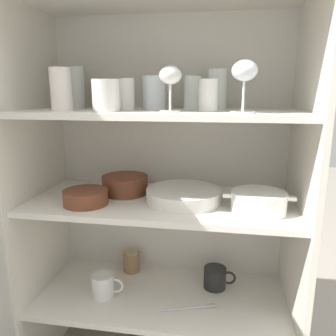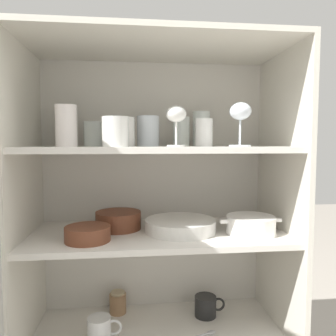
{
  "view_description": "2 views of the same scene",
  "coord_description": "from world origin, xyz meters",
  "px_view_note": "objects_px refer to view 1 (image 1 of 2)",
  "views": [
    {
      "loc": [
        0.2,
        -0.87,
        1.04
      ],
      "look_at": [
        0.02,
        0.25,
        0.78
      ],
      "focal_mm": 35.0,
      "sensor_mm": 36.0,
      "label": 1
    },
    {
      "loc": [
        -0.09,
        -0.96,
        1.0
      ],
      "look_at": [
        0.03,
        0.19,
        0.91
      ],
      "focal_mm": 35.0,
      "sensor_mm": 36.0,
      "label": 2
    }
  ],
  "objects_px": {
    "serving_bowl_small": "(86,196)",
    "coffee_mug_primary": "(104,285)",
    "mixing_bowl_large": "(125,184)",
    "casserole_dish": "(259,202)",
    "plate_stack_white": "(184,195)",
    "storage_jar": "(131,261)"
  },
  "relations": [
    {
      "from": "mixing_bowl_large",
      "to": "serving_bowl_small",
      "type": "distance_m",
      "value": 0.17
    },
    {
      "from": "serving_bowl_small",
      "to": "coffee_mug_primary",
      "type": "bearing_deg",
      "value": 54.85
    },
    {
      "from": "serving_bowl_small",
      "to": "storage_jar",
      "type": "xyz_separation_m",
      "value": [
        0.08,
        0.23,
        -0.36
      ]
    },
    {
      "from": "mixing_bowl_large",
      "to": "coffee_mug_primary",
      "type": "relative_size",
      "value": 1.41
    },
    {
      "from": "plate_stack_white",
      "to": "casserole_dish",
      "type": "height_order",
      "value": "casserole_dish"
    },
    {
      "from": "plate_stack_white",
      "to": "mixing_bowl_large",
      "type": "bearing_deg",
      "value": 164.78
    },
    {
      "from": "casserole_dish",
      "to": "mixing_bowl_large",
      "type": "bearing_deg",
      "value": 166.0
    },
    {
      "from": "storage_jar",
      "to": "coffee_mug_primary",
      "type": "bearing_deg",
      "value": -106.02
    },
    {
      "from": "casserole_dish",
      "to": "storage_jar",
      "type": "distance_m",
      "value": 0.63
    },
    {
      "from": "mixing_bowl_large",
      "to": "casserole_dish",
      "type": "height_order",
      "value": "mixing_bowl_large"
    },
    {
      "from": "serving_bowl_small",
      "to": "coffee_mug_primary",
      "type": "distance_m",
      "value": 0.36
    },
    {
      "from": "mixing_bowl_large",
      "to": "casserole_dish",
      "type": "relative_size",
      "value": 0.76
    },
    {
      "from": "plate_stack_white",
      "to": "storage_jar",
      "type": "bearing_deg",
      "value": 147.35
    },
    {
      "from": "serving_bowl_small",
      "to": "mixing_bowl_large",
      "type": "bearing_deg",
      "value": 56.5
    },
    {
      "from": "mixing_bowl_large",
      "to": "casserole_dish",
      "type": "bearing_deg",
      "value": -14.0
    },
    {
      "from": "plate_stack_white",
      "to": "storage_jar",
      "type": "height_order",
      "value": "plate_stack_white"
    },
    {
      "from": "mixing_bowl_large",
      "to": "serving_bowl_small",
      "type": "height_order",
      "value": "mixing_bowl_large"
    },
    {
      "from": "mixing_bowl_large",
      "to": "coffee_mug_primary",
      "type": "height_order",
      "value": "mixing_bowl_large"
    },
    {
      "from": "mixing_bowl_large",
      "to": "storage_jar",
      "type": "relative_size",
      "value": 1.91
    },
    {
      "from": "serving_bowl_small",
      "to": "casserole_dish",
      "type": "bearing_deg",
      "value": 2.55
    },
    {
      "from": "casserole_dish",
      "to": "storage_jar",
      "type": "relative_size",
      "value": 2.52
    },
    {
      "from": "serving_bowl_small",
      "to": "coffee_mug_primary",
      "type": "relative_size",
      "value": 1.24
    }
  ]
}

